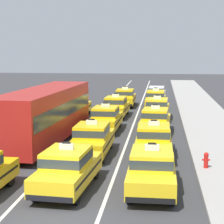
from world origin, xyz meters
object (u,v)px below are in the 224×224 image
object	(u,v)px
taxi_left_third	(76,106)
taxi_center_nearest	(68,168)
taxi_center_fourth	(116,106)
taxi_right_second	(154,140)
taxi_center_second	(92,139)
taxi_right_fifth	(156,99)
taxi_center_third	(106,118)
taxi_right_nearest	(152,169)
sedan_right_sixth	(157,93)
fire_hydrant	(206,159)
taxi_right_fourth	(157,108)
bus_left_second	(46,112)
taxi_right_third	(155,120)
taxi_center_fifth	(125,97)

from	to	relation	value
taxi_left_third	taxi_center_nearest	distance (m)	17.89
taxi_center_fourth	taxi_right_second	xyz separation A→B (m)	(3.33, -12.25, 0.00)
taxi_center_second	taxi_center_fourth	world-z (taller)	same
taxi_right_fifth	taxi_left_third	bearing A→B (deg)	-139.13
taxi_center_third	taxi_right_nearest	distance (m)	12.08
sedan_right_sixth	fire_hydrant	size ratio (longest dim) A/B	5.98
taxi_right_fourth	taxi_right_fifth	world-z (taller)	same
bus_left_second	taxi_right_nearest	size ratio (longest dim) A/B	2.48
bus_left_second	taxi_right_nearest	distance (m)	10.11
taxi_right_fourth	fire_hydrant	distance (m)	13.97
taxi_right_nearest	taxi_center_fourth	bearing A→B (deg)	100.85
taxi_center_second	fire_hydrant	bearing A→B (deg)	-21.27
taxi_center_third	taxi_right_second	xyz separation A→B (m)	(3.37, -6.35, 0.00)
sedan_right_sixth	taxi_right_fifth	bearing A→B (deg)	-90.24
taxi_center_second	sedan_right_sixth	xyz separation A→B (m)	(3.09, 23.03, -0.03)
taxi_center_second	taxi_right_fourth	bearing A→B (deg)	74.22
taxi_right_third	taxi_right_fifth	bearing A→B (deg)	90.69
taxi_right_fifth	fire_hydrant	xyz separation A→B (m)	(2.58, -19.96, -0.33)
taxi_center_nearest	taxi_right_second	distance (m)	6.41
taxi_center_fifth	taxi_right_third	xyz separation A→B (m)	(3.11, -12.75, 0.00)
taxi_center_fifth	taxi_right_fourth	bearing A→B (deg)	-66.12
taxi_right_second	fire_hydrant	world-z (taller)	taxi_right_second
taxi_center_nearest	sedan_right_sixth	size ratio (longest dim) A/B	1.07
taxi_right_nearest	bus_left_second	bearing A→B (deg)	129.70
taxi_center_third	sedan_right_sixth	xyz separation A→B (m)	(3.24, 16.58, -0.03)
taxi_right_second	sedan_right_sixth	world-z (taller)	taxi_right_second
taxi_right_third	taxi_right_fifth	xyz separation A→B (m)	(-0.14, 11.79, 0.00)
taxi_right_nearest	sedan_right_sixth	xyz separation A→B (m)	(-0.15, 28.17, -0.03)
taxi_center_nearest	sedan_right_sixth	bearing A→B (deg)	83.65
taxi_center_fifth	taxi_right_fifth	xyz separation A→B (m)	(2.97, -0.96, 0.00)
taxi_right_nearest	taxi_right_third	bearing A→B (deg)	90.17
sedan_right_sixth	taxi_center_third	bearing A→B (deg)	-101.05
taxi_center_second	taxi_center_fourth	xyz separation A→B (m)	(-0.11, 12.36, 0.00)
taxi_center_fourth	taxi_right_nearest	distance (m)	17.81
taxi_right_nearest	taxi_right_second	distance (m)	5.24
taxi_left_third	fire_hydrant	xyz separation A→B (m)	(9.03, -14.39, -0.33)
taxi_center_nearest	taxi_left_third	bearing A→B (deg)	100.64
taxi_center_nearest	fire_hydrant	distance (m)	6.56
bus_left_second	sedan_right_sixth	xyz separation A→B (m)	(6.28, 20.42, -0.97)
fire_hydrant	taxi_center_third	bearing A→B (deg)	123.81
taxi_center_fifth	taxi_right_third	bearing A→B (deg)	-76.29
bus_left_second	taxi_left_third	xyz separation A→B (m)	(-0.19, 9.57, -0.94)
taxi_center_fifth	taxi_right_third	world-z (taller)	same
taxi_center_third	taxi_right_fifth	size ratio (longest dim) A/B	1.00
taxi_right_fourth	sedan_right_sixth	distance (m)	11.47
taxi_left_third	taxi_center_fifth	bearing A→B (deg)	61.97
taxi_center_nearest	taxi_center_fourth	xyz separation A→B (m)	(-0.03, 17.75, 0.00)
taxi_center_nearest	taxi_right_nearest	world-z (taller)	same
taxi_center_third	taxi_center_second	bearing A→B (deg)	-88.66
taxi_center_nearest	taxi_center_second	world-z (taller)	same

